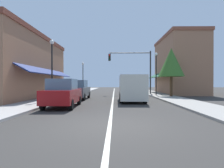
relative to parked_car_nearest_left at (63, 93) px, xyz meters
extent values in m
plane|color=#33302D|center=(3.08, 12.88, -0.88)|extent=(80.00, 80.00, 0.00)
cube|color=#A39E99|center=(-2.42, 12.88, -0.82)|extent=(2.60, 56.00, 0.12)
cube|color=gray|center=(8.58, 12.88, -0.82)|extent=(2.60, 56.00, 0.12)
cube|color=silver|center=(3.08, 12.88, -0.88)|extent=(0.14, 52.00, 0.01)
cube|color=#9E6B4C|center=(-5.81, 6.88, 2.04)|extent=(4.18, 14.00, 5.84)
cube|color=brown|center=(-5.81, 6.88, 5.16)|extent=(4.38, 14.20, 0.40)
cube|color=slate|center=(-3.78, 6.88, 0.52)|extent=(0.08, 10.64, 1.80)
cube|color=navy|center=(-3.17, 6.88, 1.72)|extent=(1.27, 11.76, 0.73)
cube|color=slate|center=(-3.78, 3.80, 3.32)|extent=(0.08, 1.10, 1.30)
cube|color=slate|center=(-3.78, 9.96, 3.32)|extent=(0.08, 1.10, 1.30)
cube|color=#9E6B4C|center=(12.15, 14.88, 2.87)|extent=(4.54, 10.00, 7.50)
cube|color=brown|center=(12.15, 14.88, 6.82)|extent=(4.74, 10.20, 0.40)
cube|color=slate|center=(9.94, 14.88, 0.52)|extent=(0.08, 7.60, 1.80)
cube|color=#194C2D|center=(9.33, 14.88, 1.72)|extent=(1.27, 8.40, 0.73)
cube|color=slate|center=(9.94, 12.68, 4.52)|extent=(0.08, 1.10, 1.30)
cube|color=slate|center=(9.94, 17.08, 4.52)|extent=(0.08, 1.10, 1.30)
cube|color=maroon|center=(0.00, 0.03, -0.17)|extent=(1.82, 4.14, 0.80)
cube|color=slate|center=(0.00, -0.07, 0.56)|extent=(1.57, 2.04, 0.66)
cylinder|color=black|center=(-0.83, 1.36, -0.57)|extent=(0.22, 0.62, 0.62)
cylinder|color=black|center=(0.76, 1.40, -0.57)|extent=(0.22, 0.62, 0.62)
cylinder|color=black|center=(-0.76, -1.35, -0.57)|extent=(0.22, 0.62, 0.62)
cylinder|color=black|center=(0.82, -1.31, -0.57)|extent=(0.22, 0.62, 0.62)
cube|color=#4C5156|center=(-0.16, 5.65, -0.17)|extent=(1.78, 4.13, 0.80)
cube|color=slate|center=(-0.16, 5.55, 0.56)|extent=(1.55, 2.02, 0.66)
cylinder|color=black|center=(-0.93, 7.01, -0.57)|extent=(0.21, 0.62, 0.62)
cylinder|color=black|center=(0.65, 6.99, -0.57)|extent=(0.21, 0.62, 0.62)
cylinder|color=black|center=(-0.97, 4.31, -0.57)|extent=(0.21, 0.62, 0.62)
cylinder|color=black|center=(0.61, 4.28, -0.57)|extent=(0.21, 0.62, 0.62)
cube|color=beige|center=(4.64, 3.82, 0.29)|extent=(2.00, 5.02, 1.90)
cube|color=slate|center=(4.66, 6.22, 0.72)|extent=(1.73, 0.29, 0.84)
cube|color=black|center=(4.66, 6.40, -0.40)|extent=(1.86, 0.21, 0.24)
cylinder|color=black|center=(3.77, 5.38, -0.52)|extent=(0.25, 0.72, 0.72)
cylinder|color=black|center=(5.53, 5.37, -0.52)|extent=(0.25, 0.72, 0.72)
cylinder|color=black|center=(3.74, 2.28, -0.52)|extent=(0.25, 0.72, 0.72)
cylinder|color=black|center=(5.51, 2.27, -0.52)|extent=(0.25, 0.72, 0.72)
cylinder|color=#333333|center=(7.88, 13.04, 1.96)|extent=(0.18, 0.18, 5.67)
cylinder|color=#333333|center=(5.22, 13.04, 4.54)|extent=(5.32, 0.12, 0.12)
cube|color=black|center=(2.55, 12.86, 3.94)|extent=(0.30, 0.24, 0.90)
sphere|color=red|center=(2.55, 12.73, 4.22)|extent=(0.20, 0.20, 0.20)
sphere|color=#3D2D0C|center=(2.55, 12.73, 3.94)|extent=(0.20, 0.20, 0.20)
sphere|color=#0C3316|center=(2.55, 12.73, 3.66)|extent=(0.20, 0.20, 0.20)
cylinder|color=black|center=(-1.85, 3.50, 1.44)|extent=(0.12, 0.12, 4.64)
sphere|color=white|center=(-1.85, 3.50, 3.95)|extent=(0.36, 0.36, 0.36)
cylinder|color=black|center=(8.03, 10.29, 1.46)|extent=(0.12, 0.12, 4.67)
sphere|color=white|center=(8.03, 10.29, 3.97)|extent=(0.36, 0.36, 0.36)
cylinder|color=black|center=(-1.88, 18.60, 1.34)|extent=(0.12, 0.12, 4.43)
sphere|color=white|center=(-1.88, 18.60, 3.74)|extent=(0.36, 0.36, 0.36)
cylinder|color=#4C331E|center=(9.15, 8.15, 0.42)|extent=(0.30, 0.30, 2.59)
cone|color=#386626|center=(9.15, 8.15, 2.79)|extent=(2.69, 2.69, 2.96)
camera|label=1|loc=(3.27, -11.88, 0.66)|focal=30.62mm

